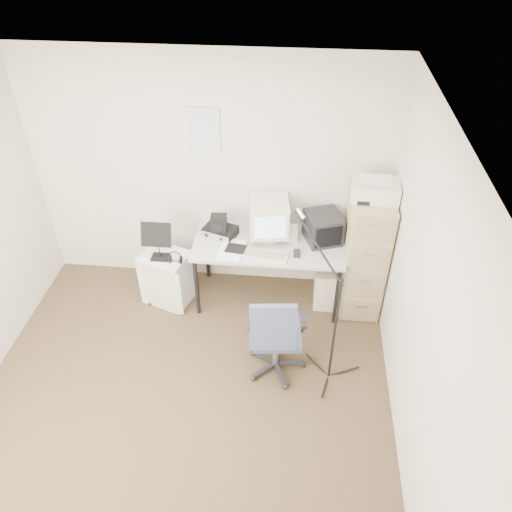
# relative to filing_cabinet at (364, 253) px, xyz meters

# --- Properties ---
(floor) EXTENTS (3.60, 3.60, 0.01)m
(floor) POSITION_rel_filing_cabinet_xyz_m (-1.58, -1.48, -0.66)
(floor) COLOR #3F311D
(floor) RESTS_ON ground
(ceiling) EXTENTS (3.60, 3.60, 0.01)m
(ceiling) POSITION_rel_filing_cabinet_xyz_m (-1.58, -1.48, 1.85)
(ceiling) COLOR white
(ceiling) RESTS_ON ground
(wall_back) EXTENTS (3.60, 0.02, 2.50)m
(wall_back) POSITION_rel_filing_cabinet_xyz_m (-1.58, 0.32, 0.60)
(wall_back) COLOR beige
(wall_back) RESTS_ON ground
(wall_right) EXTENTS (0.02, 3.60, 2.50)m
(wall_right) POSITION_rel_filing_cabinet_xyz_m (0.22, -1.48, 0.60)
(wall_right) COLOR beige
(wall_right) RESTS_ON ground
(wall_calendar) EXTENTS (0.30, 0.02, 0.44)m
(wall_calendar) POSITION_rel_filing_cabinet_xyz_m (-1.60, 0.31, 1.10)
(wall_calendar) COLOR white
(wall_calendar) RESTS_ON wall_back
(filing_cabinet) EXTENTS (0.40, 0.60, 1.30)m
(filing_cabinet) POSITION_rel_filing_cabinet_xyz_m (0.00, 0.00, 0.00)
(filing_cabinet) COLOR #C5B77E
(filing_cabinet) RESTS_ON floor
(printer) EXTENTS (0.44, 0.32, 0.17)m
(printer) POSITION_rel_filing_cabinet_xyz_m (0.00, -0.01, 0.73)
(printer) COLOR silver
(printer) RESTS_ON filing_cabinet
(desk) EXTENTS (1.50, 0.70, 0.73)m
(desk) POSITION_rel_filing_cabinet_xyz_m (-0.95, -0.03, -0.29)
(desk) COLOR #A9A9A2
(desk) RESTS_ON floor
(crt_monitor) EXTENTS (0.43, 0.44, 0.42)m
(crt_monitor) POSITION_rel_filing_cabinet_xyz_m (-0.96, 0.08, 0.29)
(crt_monitor) COLOR silver
(crt_monitor) RESTS_ON desk
(crt_tv) EXTENTS (0.41, 0.43, 0.29)m
(crt_tv) POSITION_rel_filing_cabinet_xyz_m (-0.43, 0.09, 0.23)
(crt_tv) COLOR black
(crt_tv) RESTS_ON desk
(desk_speaker) EXTENTS (0.09, 0.09, 0.16)m
(desk_speaker) POSITION_rel_filing_cabinet_xyz_m (-0.72, 0.05, 0.16)
(desk_speaker) COLOR beige
(desk_speaker) RESTS_ON desk
(keyboard) EXTENTS (0.47, 0.22, 0.03)m
(keyboard) POSITION_rel_filing_cabinet_xyz_m (-0.98, -0.24, 0.09)
(keyboard) COLOR silver
(keyboard) RESTS_ON desk
(mouse) EXTENTS (0.07, 0.11, 0.03)m
(mouse) POSITION_rel_filing_cabinet_xyz_m (-0.67, -0.19, 0.10)
(mouse) COLOR black
(mouse) RESTS_ON desk
(radio_receiver) EXTENTS (0.38, 0.32, 0.09)m
(radio_receiver) POSITION_rel_filing_cabinet_xyz_m (-1.45, 0.06, 0.13)
(radio_receiver) COLOR black
(radio_receiver) RESTS_ON desk
(radio_speaker) EXTENTS (0.17, 0.16, 0.16)m
(radio_speaker) POSITION_rel_filing_cabinet_xyz_m (-1.46, 0.03, 0.25)
(radio_speaker) COLOR black
(radio_speaker) RESTS_ON radio_receiver
(papers) EXTENTS (0.28, 0.35, 0.02)m
(papers) POSITION_rel_filing_cabinet_xyz_m (-1.30, -0.18, 0.09)
(papers) COLOR white
(papers) RESTS_ON desk
(pc_tower) EXTENTS (0.22, 0.48, 0.45)m
(pc_tower) POSITION_rel_filing_cabinet_xyz_m (-0.35, 0.05, -0.43)
(pc_tower) COLOR silver
(pc_tower) RESTS_ON floor
(office_chair) EXTENTS (0.60, 0.60, 0.95)m
(office_chair) POSITION_rel_filing_cabinet_xyz_m (-0.81, -0.98, -0.18)
(office_chair) COLOR #455568
(office_chair) RESTS_ON floor
(side_cart) EXTENTS (0.56, 0.50, 0.58)m
(side_cart) POSITION_rel_filing_cabinet_xyz_m (-2.00, -0.14, -0.36)
(side_cart) COLOR white
(side_cart) RESTS_ON floor
(music_stand) EXTENTS (0.33, 0.26, 0.43)m
(music_stand) POSITION_rel_filing_cabinet_xyz_m (-2.03, -0.18, 0.14)
(music_stand) COLOR black
(music_stand) RESTS_ON side_cart
(headphones) EXTENTS (0.17, 0.17, 0.03)m
(headphones) POSITION_rel_filing_cabinet_xyz_m (-1.86, -0.23, -0.03)
(headphones) COLOR black
(headphones) RESTS_ON side_cart
(mic_stand) EXTENTS (0.03, 0.03, 1.51)m
(mic_stand) POSITION_rel_filing_cabinet_xyz_m (-0.31, -1.03, 0.11)
(mic_stand) COLOR black
(mic_stand) RESTS_ON floor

